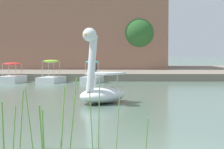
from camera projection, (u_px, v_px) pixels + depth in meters
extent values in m
cube|color=slate|center=(118.00, 71.00, 42.06)|extent=(149.97, 22.82, 0.54)
ellipsoid|color=white|center=(103.00, 95.00, 17.31)|extent=(2.63, 3.00, 0.65)
cylinder|color=white|center=(92.00, 63.00, 16.54)|extent=(0.57, 0.67, 2.29)
sphere|color=white|center=(90.00, 35.00, 16.35)|extent=(0.75, 0.75, 0.55)
cone|color=yellow|center=(86.00, 34.00, 16.17)|extent=(0.42, 0.42, 0.30)
cube|color=white|center=(106.00, 73.00, 17.45)|extent=(1.69, 1.68, 0.08)
cylinder|color=silver|center=(95.00, 80.00, 17.75)|extent=(0.04, 0.04, 0.57)
cylinder|color=silver|center=(117.00, 81.00, 17.17)|extent=(0.04, 0.04, 0.57)
cube|color=white|center=(92.00, 80.00, 29.40)|extent=(1.61, 2.36, 0.43)
ellipsoid|color=#2DB7D1|center=(92.00, 62.00, 29.33)|extent=(1.12, 1.29, 0.20)
cylinder|color=#B7B7BF|center=(89.00, 69.00, 29.88)|extent=(0.04, 0.04, 1.03)
cylinder|color=#B7B7BF|center=(99.00, 69.00, 29.72)|extent=(0.04, 0.04, 1.03)
cylinder|color=#B7B7BF|center=(85.00, 69.00, 29.00)|extent=(0.04, 0.04, 1.03)
cylinder|color=#B7B7BF|center=(95.00, 70.00, 28.84)|extent=(0.04, 0.04, 1.03)
cube|color=white|center=(51.00, 80.00, 29.35)|extent=(1.89, 2.64, 0.40)
ellipsoid|color=#8CCC38|center=(51.00, 61.00, 29.28)|extent=(1.36, 1.62, 0.20)
cylinder|color=#B7B7BF|center=(48.00, 69.00, 29.96)|extent=(0.04, 0.04, 1.11)
cylinder|color=#B7B7BF|center=(60.00, 69.00, 29.76)|extent=(0.04, 0.04, 1.11)
cylinder|color=#B7B7BF|center=(42.00, 69.00, 28.86)|extent=(0.04, 0.04, 1.11)
cylinder|color=#B7B7BF|center=(54.00, 69.00, 28.66)|extent=(0.04, 0.04, 1.11)
cube|color=white|center=(12.00, 79.00, 29.38)|extent=(1.71, 2.48, 0.47)
ellipsoid|color=red|center=(12.00, 64.00, 29.33)|extent=(1.44, 1.51, 0.20)
cylinder|color=#B7B7BF|center=(9.00, 70.00, 29.95)|extent=(0.04, 0.04, 0.86)
cylinder|color=#B7B7BF|center=(22.00, 70.00, 29.79)|extent=(0.04, 0.04, 0.86)
cylinder|color=#B7B7BF|center=(2.00, 70.00, 28.91)|extent=(0.04, 0.04, 0.86)
cylinder|color=#B7B7BF|center=(16.00, 70.00, 28.74)|extent=(0.04, 0.04, 0.86)
cylinder|color=brown|center=(139.00, 54.00, 40.14)|extent=(0.47, 0.47, 2.87)
ellipsoid|color=#2D662D|center=(139.00, 33.00, 40.04)|extent=(5.26, 5.25, 3.70)
cube|color=black|center=(95.00, 67.00, 32.60)|extent=(0.23, 0.23, 0.90)
cube|color=#A53333|center=(95.00, 57.00, 32.56)|extent=(0.25, 0.26, 0.66)
sphere|color=tan|center=(95.00, 52.00, 32.54)|extent=(0.21, 0.21, 0.21)
cube|color=#996B56|center=(82.00, 20.00, 45.18)|extent=(17.88, 13.17, 10.35)
cylinder|color=#669942|center=(73.00, 114.00, 8.79)|extent=(0.18, 0.09, 1.54)
cylinder|color=#669942|center=(14.00, 128.00, 8.95)|extent=(0.08, 0.10, 0.93)
cylinder|color=#669942|center=(22.00, 122.00, 8.46)|extent=(0.14, 0.16, 1.32)
cylinder|color=#669942|center=(41.00, 129.00, 8.58)|extent=(0.08, 0.14, 1.00)
cylinder|color=#669942|center=(91.00, 120.00, 8.66)|extent=(0.08, 0.16, 1.32)
cylinder|color=#669942|center=(63.00, 118.00, 8.99)|extent=(0.09, 0.22, 1.34)
cylinder|color=#669942|center=(118.00, 119.00, 8.81)|extent=(0.10, 0.03, 1.31)
cylinder|color=#669942|center=(3.00, 130.00, 8.10)|extent=(0.07, 0.04, 1.13)
cylinder|color=#669942|center=(29.00, 119.00, 8.72)|extent=(0.15, 0.15, 1.36)
cylinder|color=#669942|center=(99.00, 113.00, 8.79)|extent=(0.05, 0.06, 1.58)
cylinder|color=#669942|center=(43.00, 129.00, 8.97)|extent=(0.05, 0.11, 0.86)
cylinder|color=#669942|center=(147.00, 138.00, 8.12)|extent=(0.06, 0.10, 0.81)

